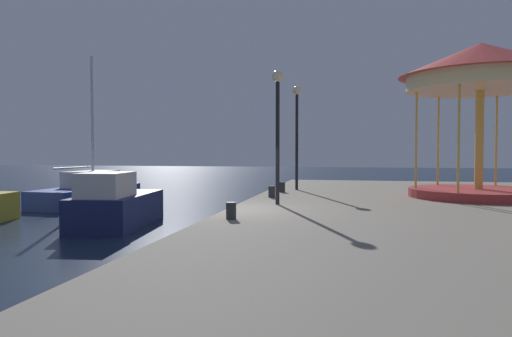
# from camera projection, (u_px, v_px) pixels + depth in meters

# --- Properties ---
(ground_plane) EXTENTS (120.00, 120.00, 0.00)m
(ground_plane) POSITION_uv_depth(u_px,v_px,m) (227.00, 237.00, 13.04)
(ground_plane) COLOR #162338
(quay_dock) EXTENTS (14.17, 27.60, 0.80)m
(quay_dock) POSITION_uv_depth(u_px,v_px,m) (504.00, 232.00, 11.59)
(quay_dock) COLOR gray
(quay_dock) RESTS_ON ground
(sailboat_blue) EXTENTS (2.37, 6.02, 6.75)m
(sailboat_blue) POSITION_uv_depth(u_px,v_px,m) (89.00, 191.00, 21.31)
(sailboat_blue) COLOR navy
(sailboat_blue) RESTS_ON ground
(motorboat_navy) EXTENTS (2.31, 4.20, 1.76)m
(motorboat_navy) POSITION_uv_depth(u_px,v_px,m) (116.00, 206.00, 14.82)
(motorboat_navy) COLOR #19214C
(motorboat_navy) RESTS_ON ground
(carousel) EXTENTS (5.46, 5.46, 5.32)m
(carousel) POSITION_uv_depth(u_px,v_px,m) (480.00, 82.00, 16.11)
(carousel) COLOR #B23333
(carousel) RESTS_ON quay_dock
(lamp_post_near_edge) EXTENTS (0.36, 0.36, 4.02)m
(lamp_post_near_edge) POSITION_uv_depth(u_px,v_px,m) (278.00, 112.00, 14.02)
(lamp_post_near_edge) COLOR black
(lamp_post_near_edge) RESTS_ON quay_dock
(lamp_post_mid_promenade) EXTENTS (0.36, 0.36, 4.30)m
(lamp_post_mid_promenade) POSITION_uv_depth(u_px,v_px,m) (297.00, 119.00, 19.43)
(lamp_post_mid_promenade) COLOR black
(lamp_post_mid_promenade) RESTS_ON quay_dock
(bollard_south) EXTENTS (0.24, 0.24, 0.40)m
(bollard_south) POSITION_uv_depth(u_px,v_px,m) (282.00, 187.00, 18.37)
(bollard_south) COLOR #2D2D33
(bollard_south) RESTS_ON quay_dock
(bollard_center) EXTENTS (0.24, 0.24, 0.40)m
(bollard_center) POSITION_uv_depth(u_px,v_px,m) (272.00, 192.00, 16.26)
(bollard_center) COLOR #2D2D33
(bollard_center) RESTS_ON quay_dock
(bollard_north) EXTENTS (0.24, 0.24, 0.40)m
(bollard_north) POSITION_uv_depth(u_px,v_px,m) (231.00, 211.00, 11.01)
(bollard_north) COLOR #2D2D33
(bollard_north) RESTS_ON quay_dock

